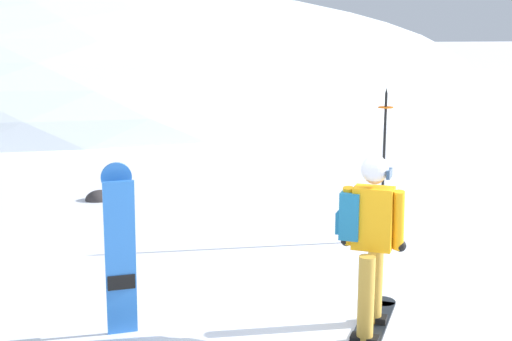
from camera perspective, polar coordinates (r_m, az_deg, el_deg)
name	(u,v)px	position (r m, az deg, el deg)	size (l,w,h in m)	color
ridge_peak_main	(67,89)	(34.93, -15.50, 6.59)	(40.32, 36.28, 10.07)	white
snowboarder_main	(369,240)	(6.39, 9.43, -5.78)	(1.19, 1.54, 1.71)	black
spare_snowboard	(120,250)	(6.41, -11.31, -6.57)	(0.28, 0.20, 1.65)	blue
piste_marker_near	(384,155)	(9.21, 10.66, 1.25)	(0.20, 0.20, 2.09)	black
rock_dark	(100,200)	(11.85, -12.94, -2.41)	(0.48, 0.41, 0.34)	#383333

